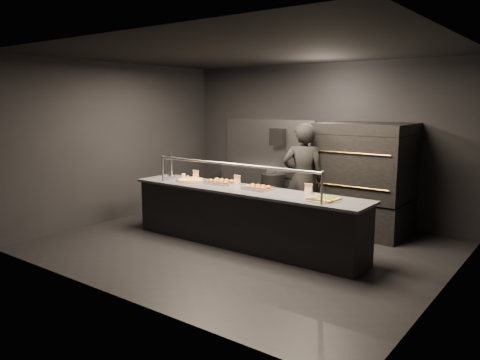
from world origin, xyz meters
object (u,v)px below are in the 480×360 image
(round_pizza, at_px, (191,180))
(beer_tap, at_px, (171,171))
(service_counter, at_px, (244,217))
(prep_shelf, at_px, (248,186))
(slider_tray_b, at_px, (258,188))
(square_pizza, at_px, (324,199))
(fire_extinguisher, at_px, (301,163))
(pizza_oven, at_px, (365,178))
(slider_tray_a, at_px, (221,182))
(towel_dispenser, at_px, (278,137))
(worker, at_px, (303,180))
(trash_bin, at_px, (273,193))

(round_pizza, bearing_deg, beer_tap, -172.52)
(service_counter, bearing_deg, beer_tap, -179.92)
(prep_shelf, xyz_separation_m, round_pizza, (0.41, -2.27, 0.49))
(slider_tray_b, distance_m, square_pizza, 1.21)
(service_counter, xyz_separation_m, fire_extinguisher, (-0.35, 2.40, 0.60))
(prep_shelf, distance_m, square_pizza, 3.84)
(pizza_oven, xyz_separation_m, slider_tray_b, (-1.00, -1.81, -0.02))
(slider_tray_a, relative_size, slider_tray_b, 1.17)
(towel_dispenser, height_order, fire_extinguisher, towel_dispenser)
(service_counter, bearing_deg, worker, 69.47)
(towel_dispenser, bearing_deg, square_pizza, -46.44)
(pizza_oven, height_order, prep_shelf, pizza_oven)
(slider_tray_a, bearing_deg, round_pizza, -170.69)
(pizza_oven, height_order, round_pizza, pizza_oven)
(beer_tap, height_order, trash_bin, beer_tap)
(pizza_oven, relative_size, towel_dispenser, 5.46)
(towel_dispenser, xyz_separation_m, fire_extinguisher, (0.55, 0.01, -0.49))
(service_counter, bearing_deg, round_pizza, 177.49)
(round_pizza, xyz_separation_m, trash_bin, (0.29, 2.17, -0.53))
(trash_bin, relative_size, worker, 0.42)
(service_counter, xyz_separation_m, trash_bin, (-0.90, 2.22, -0.06))
(slider_tray_a, bearing_deg, trash_bin, 98.66)
(service_counter, bearing_deg, slider_tray_b, 25.22)
(fire_extinguisher, relative_size, slider_tray_b, 1.14)
(prep_shelf, height_order, worker, worker)
(fire_extinguisher, height_order, worker, worker)
(beer_tap, bearing_deg, prep_shelf, 90.00)
(prep_shelf, xyz_separation_m, fire_extinguisher, (1.25, 0.08, 0.61))
(square_pizza, height_order, trash_bin, square_pizza)
(towel_dispenser, distance_m, square_pizza, 3.39)
(prep_shelf, bearing_deg, square_pizza, -38.06)
(pizza_oven, relative_size, worker, 0.99)
(trash_bin, bearing_deg, slider_tray_b, -62.65)
(service_counter, height_order, round_pizza, service_counter)
(round_pizza, bearing_deg, prep_shelf, 100.35)
(slider_tray_a, distance_m, worker, 1.40)
(service_counter, distance_m, worker, 1.30)
(service_counter, xyz_separation_m, prep_shelf, (-1.60, 2.32, -0.01))
(fire_extinguisher, height_order, trash_bin, fire_extinguisher)
(beer_tap, height_order, slider_tray_b, beer_tap)
(prep_shelf, relative_size, towel_dispenser, 3.43)
(pizza_oven, height_order, slider_tray_a, pizza_oven)
(towel_dispenser, xyz_separation_m, square_pizza, (2.30, -2.42, -0.61))
(pizza_oven, xyz_separation_m, prep_shelf, (-2.80, 0.42, -0.52))
(pizza_oven, distance_m, square_pizza, 1.94)
(service_counter, height_order, slider_tray_b, service_counter)
(fire_extinguisher, distance_m, slider_tray_b, 2.37)
(pizza_oven, xyz_separation_m, fire_extinguisher, (-1.55, 0.50, 0.09))
(prep_shelf, bearing_deg, towel_dispenser, 5.71)
(round_pizza, bearing_deg, pizza_oven, 37.76)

